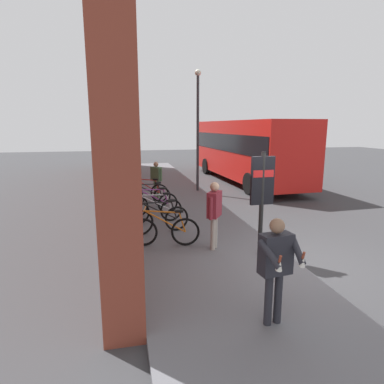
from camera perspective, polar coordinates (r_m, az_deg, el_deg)
The scene contains 15 objects.
ground at distance 13.44m, azimuth 8.68°, elevation -1.87°, with size 60.00×60.00×0.00m, color #38383A.
sidewalk_pavement at distance 14.65m, azimuth -4.26°, elevation -0.42°, with size 24.00×3.50×0.12m, color slate.
station_facade at distance 15.19m, azimuth -12.91°, elevation 13.20°, with size 22.00×0.65×7.21m.
bicycle_far_end at distance 8.21m, azimuth -4.81°, elevation -6.80°, with size 0.53×1.75×0.97m.
bicycle_mid_rack at distance 9.18m, azimuth -5.74°, elevation -4.83°, with size 0.52×1.75×0.97m.
bicycle_beside_lamp at distance 10.16m, azimuth -6.45°, elevation -3.24°, with size 0.48×1.76×0.97m.
bicycle_leaning_wall at distance 10.99m, azimuth -6.80°, elevation -2.11°, with size 0.54×1.75×0.97m.
bicycle_nearest_sign at distance 12.02m, azimuth -7.54°, elevation -0.95°, with size 0.66×1.71×0.97m.
bicycle_end_of_row at distance 13.03m, azimuth -7.94°, elevation 0.02°, with size 0.70×1.70×0.97m.
transit_info_sign at distance 7.54m, azimuth 12.20°, elevation 0.81°, with size 0.10×0.55×2.40m.
city_bus at distance 18.40m, azimuth 9.25°, elevation 7.75°, with size 10.59×2.95×3.35m.
pedestrian_by_facade at distance 13.49m, azimuth -6.29°, elevation 2.78°, with size 0.46×0.47×1.52m.
pedestrian_crossing_street at distance 7.84m, azimuth 3.93°, elevation -2.92°, with size 0.54×0.46×1.66m.
tourist_with_hotdogs at distance 5.02m, azimuth 14.54°, elevation -11.57°, with size 0.61×0.64×1.67m.
street_lamp at distance 14.91m, azimuth 1.02°, elevation 12.33°, with size 0.28×0.28×5.38m.
Camera 1 is at (-6.19, 3.75, 3.09)m, focal length 30.44 mm.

